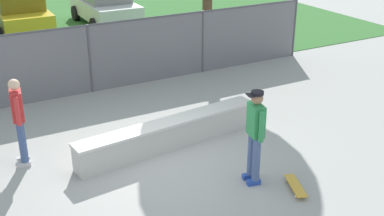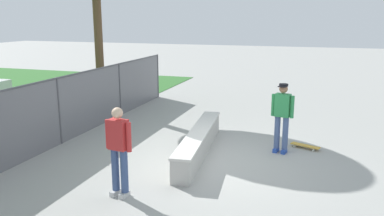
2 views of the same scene
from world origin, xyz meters
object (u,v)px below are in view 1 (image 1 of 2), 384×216
Objects in this scene: skateboard at (296,186)px; concrete_ledge at (170,134)px; bystander at (19,118)px; car_yellow at (19,12)px; car_white at (105,5)px; skateboarder at (255,133)px.

concrete_ledge is at bearing 115.77° from skateboard.
concrete_ledge is at bearing -14.45° from bystander.
concrete_ledge is 2.39× the size of bystander.
bystander reaches higher than car_yellow.
car_white reaches higher than concrete_ledge.
skateboarder is 13.26m from car_white.
car_yellow is at bearing 94.36° from concrete_ledge.
car_yellow is (-1.61, 13.37, -0.19)m from skateboarder.
skateboard is at bearing -64.23° from concrete_ledge.
car_white is (3.39, -0.23, 0.00)m from car_yellow.
skateboarder is 4.59m from bystander.
skateboard is (0.53, -0.62, -0.96)m from skateboarder.
concrete_ledge is 1.03× the size of car_white.
concrete_ledge is at bearing -102.79° from car_white.
skateboard is at bearing -95.17° from car_white.
car_yellow is at bearing 176.08° from car_white.
bystander is (-5.43, -10.36, 0.17)m from car_white.
car_white is at bearing 77.21° from concrete_ledge.
car_yellow is at bearing 96.85° from skateboarder.
skateboarder is at bearing -69.91° from concrete_ledge.
car_yellow is (-0.86, 11.34, 0.53)m from concrete_ledge.
car_yellow is 2.32× the size of bystander.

